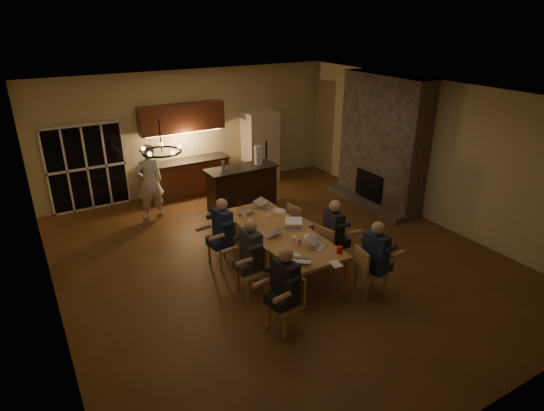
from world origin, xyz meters
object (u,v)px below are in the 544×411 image
Objects in this scene: plate_near at (311,237)px; bar_blender at (258,155)px; can_cola at (240,203)px; plate_left at (293,257)px; standing_person at (150,182)px; mug_mid at (268,217)px; chair_right_far at (301,223)px; chandelier at (162,152)px; plate_far at (280,211)px; bar_bottle at (223,166)px; person_right_mid at (333,235)px; mug_front at (294,239)px; chair_right_near at (371,271)px; person_right_near at (375,259)px; laptop_b at (319,241)px; laptop_f at (265,203)px; laptop_c at (270,229)px; laptop_e at (244,207)px; chair_left_far at (222,243)px; can_silver at (299,242)px; redcup_near at (340,250)px; bar_island at (242,188)px; laptop_d at (294,224)px; redcup_mid at (251,225)px; laptop_a at (301,255)px; person_left_near at (285,288)px; chair_left_mid at (252,271)px; dining_table at (280,249)px; person_left_far at (223,233)px; refrigerator at (260,147)px; person_left_mid at (251,256)px; chair_left_near at (285,304)px; mug_back at (244,217)px.

bar_blender is (0.75, 3.35, 0.56)m from plate_near.
plate_left is at bearing -94.71° from can_cola.
standing_person reaches higher than mug_mid.
chandelier is at bearing 102.46° from chair_right_far.
bar_bottle is (-0.30, 2.08, 0.44)m from plate_far.
mug_front is (-0.85, 0.03, 0.11)m from person_right_mid.
chair_right_near is 1.89× the size of bar_blender.
laptop_b is at bearing 32.05° from person_right_near.
chair_right_far is 2.78× the size of laptop_f.
laptop_c is 1.00× the size of laptop_e.
chair_left_far is 7.42× the size of can_silver.
bar_island is at bearing 87.30° from redcup_near.
plate_near is (0.08, -0.44, -0.10)m from laptop_d.
redcup_mid is 1.18m from plate_near.
laptop_f is at bearing -100.89° from bar_island.
chandelier reaches higher than chair_right_near.
redcup_near is at bearing -91.78° from bar_blender.
laptop_a reaches higher than plate_left.
bar_island is at bearing -102.06° from laptop_e.
can_silver is (0.28, 0.48, -0.05)m from laptop_a.
person_left_near is at bearing -113.39° from mug_mid.
plate_near is at bearing -86.82° from bar_bottle.
chair_left_mid is 2.78× the size of laptop_d.
dining_table is 1.23m from laptop_f.
person_left_far reaches higher than plate_near.
laptop_e is at bearing 154.65° from chair_left_mid.
laptop_c is (-1.13, 1.58, 0.17)m from person_right_near.
chair_left_far is 1.50m from mug_front.
refrigerator is 4.92m from dining_table.
person_left_mid is 0.73m from plate_left.
plate_near is (-1.67, -4.94, -0.24)m from refrigerator.
chair_left_near is 2.89m from chair_right_far.
bar_bottle is (1.05, 3.40, 0.76)m from chair_left_mid.
chair_right_far reaches higher than plate_left.
bar_island is at bearing 151.78° from person_left_mid.
laptop_a is 2.67× the size of can_cola.
person_right_near is at bearing -104.66° from laptop_f.
laptop_f is at bearing 3.15° from person_right_near.
chair_left_near is 1.45m from laptop_b.
mug_front is (-0.90, 1.12, 0.11)m from person_right_near.
laptop_e is at bearing 58.08° from chair_right_far.
bar_blender reaches higher than mug_back.
plate_near is at bearing 0.18° from chandelier.
chair_left_mid is at bearing 95.84° from person_right_mid.
standing_person reaches higher than chair_left_mid.
chair_left_mid is 3.64m from bar_bottle.
plate_far is (2.70, 1.30, -1.99)m from chandelier.
can_silver is (-2.02, -5.07, -0.19)m from refrigerator.
redcup_near is (0.71, -0.11, -0.05)m from laptop_a.
chair_left_mid is at bearing -130.58° from mug_mid.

